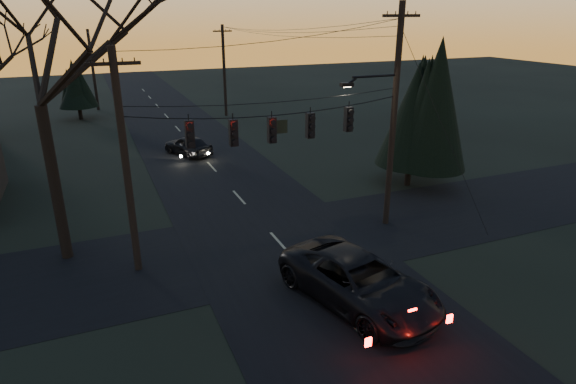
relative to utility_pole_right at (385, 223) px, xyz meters
name	(u,v)px	position (x,y,z in m)	size (l,w,h in m)	color
main_road	(220,176)	(-5.50, 10.00, 0.01)	(8.00, 120.00, 0.02)	black
cross_road	(279,243)	(-5.50, 0.00, 0.01)	(60.00, 7.00, 0.02)	black
utility_pole_right	(385,223)	(0.00, 0.00, 0.00)	(5.00, 0.30, 10.00)	black
utility_pole_left	(139,269)	(-11.50, 0.00, 0.00)	(1.80, 0.30, 8.50)	black
utility_pole_far_r	(226,116)	(0.00, 28.00, 0.00)	(1.80, 0.30, 8.50)	black
utility_pole_far_l	(99,110)	(-11.50, 36.00, 0.00)	(0.30, 0.30, 8.00)	black
span_signal_assembly	(273,128)	(-5.74, 0.00, 5.18)	(11.50, 0.44, 1.66)	black
bare_tree_left	(28,34)	(-14.10, 2.20, 8.83)	(10.03, 10.03, 12.62)	black
evergreen_right	(414,107)	(4.26, 4.19, 4.60)	(4.46, 4.46, 8.01)	black
evergreen_dist	(76,84)	(-13.23, 31.57, 3.29)	(3.21, 3.21, 5.41)	black
suv_near	(359,281)	(-4.70, -5.36, 0.85)	(2.84, 6.15, 1.71)	black
sedan_oncoming_a	(188,146)	(-6.30, 15.46, 0.70)	(1.64, 4.08, 1.39)	black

